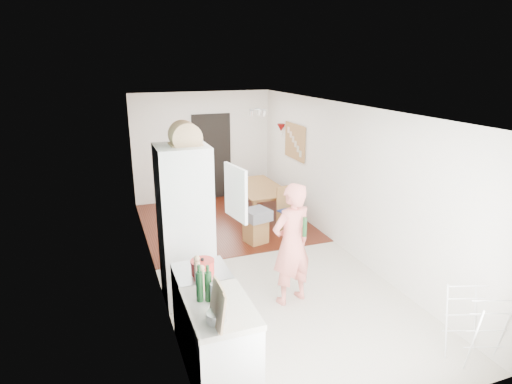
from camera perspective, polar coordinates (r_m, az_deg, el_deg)
room_shell at (r=6.71m, az=-0.12°, el=0.61°), size 3.20×7.00×2.50m
floor at (r=7.17m, az=-0.11°, el=-9.01°), size 3.20×7.00×0.01m
wood_floor_overlay at (r=8.79m, az=-4.27°, el=-3.94°), size 3.20×3.30×0.01m
sage_wall_panel at (r=4.30m, az=-10.92°, el=-0.97°), size 0.02×3.00×1.30m
tile_splashback at (r=4.08m, az=-8.94°, el=-12.65°), size 0.02×1.90×0.50m
doorway_recess at (r=10.06m, az=-5.89°, el=4.67°), size 0.90×0.04×2.00m
base_cabinet at (r=4.53m, az=-4.74°, el=-20.04°), size 0.60×0.90×0.86m
worktop at (r=4.27m, az=-4.90°, el=-15.11°), size 0.62×0.92×0.06m
range_cooker at (r=5.13m, az=-7.09°, el=-15.09°), size 0.60×0.60×0.88m
cooker_top at (r=4.90m, az=-7.29°, el=-10.54°), size 0.60×0.60×0.04m
fridge_housing at (r=5.74m, az=-9.41°, el=-4.42°), size 0.66×0.66×2.15m
fridge_door at (r=5.45m, az=-2.73°, el=-0.10°), size 0.14×0.56×0.70m
fridge_interior at (r=5.65m, az=-6.56°, el=0.44°), size 0.02×0.52×0.66m
pinboard at (r=8.95m, az=5.24°, el=6.71°), size 0.03×0.90×0.70m
pinboard_frame at (r=8.94m, az=5.16°, el=6.71°), size 0.00×0.94×0.74m
wall_sconce at (r=9.48m, az=3.36°, el=8.57°), size 0.18×0.18×0.16m
person at (r=5.64m, az=4.80°, el=-5.55°), size 0.82×0.63×1.98m
dining_table at (r=9.19m, az=0.51°, el=-1.28°), size 0.84×1.47×0.51m
dining_chair at (r=8.09m, az=4.59°, el=-2.51°), size 0.44×0.44×0.89m
stool at (r=7.72m, az=-0.03°, el=-5.19°), size 0.42×0.42×0.46m
grey_drape at (r=7.56m, az=0.10°, el=-3.05°), size 0.51×0.51×0.19m
drying_rack at (r=5.38m, az=27.10°, el=-15.60°), size 0.53×0.51×0.84m
bread_bin at (r=5.45m, az=-9.45°, el=7.32°), size 0.39×0.37×0.21m
red_casserole at (r=4.79m, az=-7.14°, el=-9.90°), size 0.31×0.31×0.15m
steel_pan at (r=4.00m, az=-5.29°, el=-16.25°), size 0.21×0.21×0.09m
held_bottle at (r=5.51m, az=6.50°, el=-4.64°), size 0.06×0.06×0.26m
bottle_a at (r=4.25m, az=-6.38°, el=-12.43°), size 0.08×0.08×0.30m
bottle_b at (r=4.26m, az=-7.53°, el=-12.40°), size 0.08×0.08×0.31m
bottle_c at (r=4.23m, az=-5.54°, el=-13.30°), size 0.09×0.09×0.21m
pepper_mill_front at (r=4.44m, az=-7.20°, el=-11.67°), size 0.06×0.06×0.22m
pepper_mill_back at (r=4.63m, az=-7.85°, el=-10.42°), size 0.08×0.08×0.23m
chopping_boards at (r=3.87m, az=-5.11°, el=-14.86°), size 0.12×0.29×0.40m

